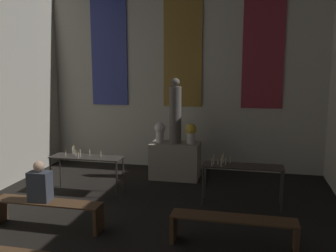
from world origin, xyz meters
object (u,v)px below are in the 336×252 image
(statue, at_px, (175,113))
(person_seated, at_px, (40,184))
(candle_rack_left, at_px, (86,161))
(candle_rack_right, at_px, (242,170))
(altar, at_px, (175,160))
(flower_vase_left, at_px, (160,131))
(pew_back_left, at_px, (47,208))
(pew_back_right, at_px, (233,225))
(flower_vase_right, at_px, (191,132))

(statue, height_order, person_seated, statue)
(candle_rack_left, bearing_deg, person_seated, -90.73)
(candle_rack_right, height_order, person_seated, person_seated)
(altar, relative_size, flower_vase_left, 2.39)
(flower_vase_left, bearing_deg, altar, 0.00)
(person_seated, bearing_deg, pew_back_left, -0.00)
(candle_rack_right, bearing_deg, pew_back_left, -150.74)
(flower_vase_left, height_order, pew_back_right, flower_vase_left)
(flower_vase_right, relative_size, pew_back_left, 0.26)
(altar, height_order, flower_vase_left, flower_vase_left)
(altar, height_order, candle_rack_left, candle_rack_left)
(altar, relative_size, pew_back_right, 0.62)
(altar, bearing_deg, statue, 0.00)
(person_seated, bearing_deg, statue, 62.76)
(altar, xyz_separation_m, pew_back_left, (-1.54, -3.22, -0.10))
(statue, relative_size, pew_back_right, 0.82)
(flower_vase_right, height_order, person_seated, flower_vase_right)
(candle_rack_left, distance_m, person_seated, 1.77)
(altar, xyz_separation_m, person_seated, (-1.66, -3.22, 0.33))
(candle_rack_left, height_order, person_seated, person_seated)
(flower_vase_left, xyz_separation_m, pew_back_right, (1.92, -3.22, -0.81))
(person_seated, bearing_deg, candle_rack_left, 89.27)
(flower_vase_right, relative_size, candle_rack_left, 0.32)
(altar, relative_size, statue, 0.75)
(pew_back_right, bearing_deg, flower_vase_left, 120.82)
(altar, distance_m, flower_vase_right, 0.80)
(altar, bearing_deg, candle_rack_left, -138.46)
(altar, distance_m, candle_rack_left, 2.20)
(flower_vase_right, distance_m, pew_back_right, 3.52)
(candle_rack_right, distance_m, pew_back_right, 1.81)
(altar, distance_m, candle_rack_right, 2.19)
(pew_back_right, xyz_separation_m, person_seated, (-3.20, 0.00, 0.42))
(candle_rack_right, xyz_separation_m, person_seated, (-3.27, -1.77, 0.05))
(pew_back_left, distance_m, person_seated, 0.44)
(candle_rack_right, xyz_separation_m, pew_back_right, (-0.08, -1.77, -0.37))
(altar, bearing_deg, pew_back_right, -64.40)
(altar, distance_m, flower_vase_left, 0.80)
(candle_rack_left, xyz_separation_m, candle_rack_right, (3.25, -0.00, 0.00))
(person_seated, bearing_deg, altar, 62.76)
(statue, bearing_deg, person_seated, -117.24)
(pew_back_left, relative_size, person_seated, 2.74)
(flower_vase_left, distance_m, candle_rack_left, 1.97)
(flower_vase_right, height_order, candle_rack_right, flower_vase_right)
(altar, xyz_separation_m, flower_vase_right, (0.38, 0.00, 0.71))
(flower_vase_right, xyz_separation_m, person_seated, (-2.04, -3.22, -0.38))
(flower_vase_left, bearing_deg, person_seated, -111.66)
(altar, distance_m, statue, 1.16)
(statue, height_order, candle_rack_right, statue)
(candle_rack_left, height_order, pew_back_right, candle_rack_left)
(flower_vase_left, bearing_deg, flower_vase_right, 0.00)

